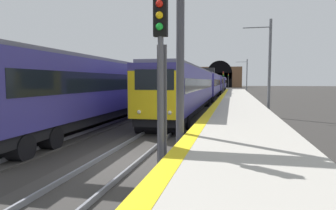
{
  "coord_description": "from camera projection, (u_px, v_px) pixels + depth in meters",
  "views": [
    {
      "loc": [
        -9.66,
        -3.82,
        2.85
      ],
      "look_at": [
        9.38,
        0.46,
        1.23
      ],
      "focal_mm": 31.37,
      "sensor_mm": 36.0,
      "label": 1
    }
  ],
  "objects": [
    {
      "name": "platform_right",
      "position": [
        242.0,
        153.0,
        9.52
      ],
      "size": [
        112.0,
        3.86,
        1.01
      ],
      "primitive_type": "cube",
      "color": "#ADA89E",
      "rests_on": "ground_plane"
    },
    {
      "name": "platform_right_edge_strip",
      "position": [
        191.0,
        136.0,
        9.85
      ],
      "size": [
        112.0,
        0.5,
        0.01
      ],
      "primitive_type": "cube",
      "color": "yellow",
      "rests_on": "platform_right"
    },
    {
      "name": "ground_plane",
      "position": [
        123.0,
        161.0,
        10.47
      ],
      "size": [
        320.0,
        320.0,
        0.0
      ],
      "primitive_type": "plane",
      "color": "#302D2B"
    },
    {
      "name": "train_adjacent_platform",
      "position": [
        143.0,
        86.0,
        27.87
      ],
      "size": [
        38.45,
        2.99,
        5.06
      ],
      "rotation": [
        0.0,
        0.0,
        0.01
      ],
      "color": "navy",
      "rests_on": "ground_plane"
    },
    {
      "name": "catenary_mast_near",
      "position": [
        269.0,
        67.0,
        22.55
      ],
      "size": [
        0.22,
        2.16,
        7.53
      ],
      "color": "#595B60",
      "rests_on": "ground_plane"
    },
    {
      "name": "track_adjacent_line",
      "position": [
        13.0,
        153.0,
        11.47
      ],
      "size": [
        160.0,
        2.8,
        0.21
      ],
      "color": "#383533",
      "rests_on": "ground_plane"
    },
    {
      "name": "tunnel_portal",
      "position": [
        220.0,
        77.0,
        126.27
      ],
      "size": [
        2.67,
        18.71,
        11.41
      ],
      "color": "brown",
      "rests_on": "ground_plane"
    },
    {
      "name": "train_main_approaching",
      "position": [
        214.0,
        84.0,
        56.04
      ],
      "size": [
        86.02,
        2.96,
        4.83
      ],
      "rotation": [
        0.0,
        0.0,
        3.15
      ],
      "color": "navy",
      "rests_on": "ground_plane"
    },
    {
      "name": "catenary_mast_far",
      "position": [
        247.0,
        76.0,
        62.8
      ],
      "size": [
        0.22,
        2.47,
        7.47
      ],
      "color": "#595B60",
      "rests_on": "ground_plane"
    },
    {
      "name": "track_main_line",
      "position": [
        123.0,
        160.0,
        10.47
      ],
      "size": [
        160.0,
        3.15,
        0.21
      ],
      "color": "#383533",
      "rests_on": "ground_plane"
    },
    {
      "name": "railway_signal_far",
      "position": [
        228.0,
        80.0,
        103.78
      ],
      "size": [
        0.39,
        0.38,
        5.41
      ],
      "rotation": [
        0.0,
        0.0,
        3.14
      ],
      "color": "#38383D",
      "rests_on": "ground_plane"
    },
    {
      "name": "railway_signal_near",
      "position": [
        161.0,
        72.0,
        8.15
      ],
      "size": [
        0.39,
        0.38,
        5.11
      ],
      "rotation": [
        0.0,
        0.0,
        3.14
      ],
      "color": "#4C4C54",
      "rests_on": "ground_plane"
    },
    {
      "name": "overhead_signal_gantry",
      "position": [
        66.0,
        7.0,
        10.86
      ],
      "size": [
        0.7,
        8.87,
        7.42
      ],
      "color": "#3F3F47",
      "rests_on": "ground_plane"
    },
    {
      "name": "railway_signal_mid",
      "position": [
        223.0,
        81.0,
        55.15
      ],
      "size": [
        0.39,
        0.38,
        4.62
      ],
      "rotation": [
        0.0,
        0.0,
        3.14
      ],
      "color": "#4C4C54",
      "rests_on": "ground_plane"
    }
  ]
}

